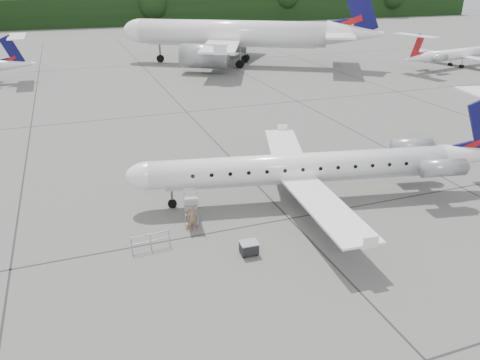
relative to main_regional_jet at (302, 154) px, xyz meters
name	(u,v)px	position (x,y,z in m)	size (l,w,h in m)	color
ground	(357,230)	(1.44, -5.17, -3.40)	(320.00, 320.00, 0.00)	#595957
treeline	(115,12)	(1.44, 124.83, 0.60)	(260.00, 4.00, 8.00)	black
main_regional_jet	(302,154)	(0.00, 0.00, 0.00)	(26.55, 19.12, 6.81)	white
airstair	(191,206)	(-8.01, -0.48, -2.34)	(0.85, 2.15, 2.13)	white
passenger	(192,219)	(-8.26, -1.68, -2.58)	(0.60, 0.39, 1.64)	#825F47
safety_railing	(151,242)	(-11.08, -3.00, -2.90)	(2.20, 0.08, 1.00)	gray
baggage_cart	(249,248)	(-5.94, -5.42, -2.98)	(0.97, 0.79, 0.84)	black
bg_narrowbody	(231,20)	(12.96, 52.07, 3.99)	(41.22, 29.68, 14.80)	white
bg_regional_right	(462,48)	(49.12, 36.96, -0.38)	(23.08, 16.62, 6.06)	white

